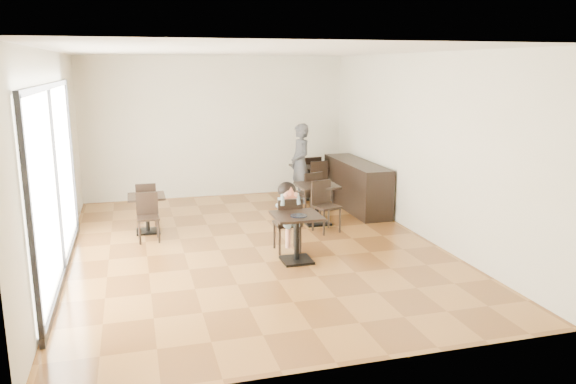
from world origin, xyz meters
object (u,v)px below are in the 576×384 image
object	(u,v)px
adult_patron	(300,164)
cafe_table_back	(308,182)
child_chair	(287,224)
cafe_table_left	(147,214)
chair_back_b	(323,183)
chair_back_a	(310,175)
cafe_table_mid	(317,204)
child	(287,217)
child_table	(297,238)
chair_left_b	(148,218)
chair_mid_a	(308,194)
chair_mid_b	(327,207)
chair_left_a	(146,203)

from	to	relation	value
adult_patron	cafe_table_back	distance (m)	0.64
child_chair	adult_patron	size ratio (longest dim) A/B	0.52
cafe_table_left	chair_back_b	distance (m)	3.98
child_chair	cafe_table_left	world-z (taller)	child_chair
chair_back_b	chair_back_a	bearing A→B (deg)	83.92
adult_patron	cafe_table_left	distance (m)	3.69
cafe_table_mid	chair_back_b	bearing A→B (deg)	67.08
child	chair_back_b	bearing A→B (deg)	60.89
child_table	adult_patron	world-z (taller)	adult_patron
chair_back_a	chair_back_b	size ratio (longest dim) A/B	1.00
child_table	chair_left_b	bearing A→B (deg)	142.09
child_chair	chair_back_b	xyz separation A→B (m)	(1.62, 2.90, 0.01)
chair_mid_a	cafe_table_mid	bearing A→B (deg)	74.38
cafe_table_left	chair_back_a	distance (m)	4.35
cafe_table_left	chair_mid_a	world-z (taller)	chair_mid_a
adult_patron	cafe_table_back	bearing A→B (deg)	130.66
chair_mid_b	chair_left_a	xyz separation A→B (m)	(-3.15, 1.39, -0.05)
chair_back_a	chair_mid_b	bearing A→B (deg)	71.88
child_chair	chair_mid_b	size ratio (longest dim) A/B	0.98
cafe_table_back	chair_mid_b	xyz separation A→B (m)	(-0.48, -2.60, 0.08)
chair_mid_a	chair_mid_b	bearing A→B (deg)	74.38
cafe_table_left	chair_back_a	size ratio (longest dim) A/B	0.75
child	cafe_table_back	xyz separation A→B (m)	(1.46, 3.45, -0.19)
cafe_table_left	chair_back_b	world-z (taller)	chair_back_b
adult_patron	chair_back_b	distance (m)	0.65
chair_mid_a	chair_left_a	size ratio (longest dim) A/B	1.12
child	chair_mid_a	xyz separation A→B (m)	(0.98, 1.95, -0.11)
child	chair_left_a	size ratio (longest dim) A/B	1.38
child_table	chair_left_b	world-z (taller)	chair_left_b
cafe_table_left	chair_left_b	size ratio (longest dim) A/B	0.83
child_table	cafe_table_left	world-z (taller)	child_table
chair_left_b	child	bearing A→B (deg)	-28.66
cafe_table_mid	chair_left_b	distance (m)	3.16
chair_mid_a	chair_left_a	distance (m)	3.16
adult_patron	cafe_table_mid	distance (m)	1.83
child_chair	cafe_table_left	bearing A→B (deg)	-37.91
cafe_table_back	child_chair	bearing A→B (deg)	-112.94
cafe_table_mid	chair_back_a	world-z (taller)	chair_back_a
child	chair_left_a	xyz separation A→B (m)	(-2.17, 2.24, -0.16)
chair_mid_b	chair_back_b	xyz separation A→B (m)	(0.63, 2.05, -0.01)
chair_mid_b	cafe_table_left	bearing A→B (deg)	149.44
child	chair_mid_b	distance (m)	1.30
chair_mid_a	chair_back_b	world-z (taller)	chair_mid_a
adult_patron	cafe_table_mid	world-z (taller)	adult_patron
child	cafe_table_mid	bearing A→B (deg)	54.99
chair_left_b	chair_back_b	xyz separation A→B (m)	(3.79, 1.76, 0.05)
cafe_table_left	chair_back_b	size ratio (longest dim) A/B	0.75
cafe_table_back	chair_left_a	size ratio (longest dim) A/B	0.92
child_chair	cafe_table_mid	bearing A→B (deg)	-125.01
adult_patron	chair_left_b	bearing A→B (deg)	-65.10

